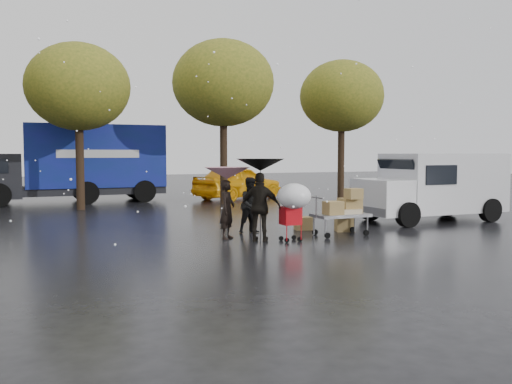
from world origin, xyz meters
name	(u,v)px	position (x,y,z in m)	size (l,w,h in m)	color
ground	(267,241)	(0.00, 0.00, 0.00)	(90.00, 90.00, 0.00)	black
person_pink	(227,209)	(-0.79, 0.74, 0.76)	(0.55, 0.36, 1.52)	black
person_middle	(252,205)	(0.20, 1.44, 0.77)	(0.75, 0.59, 1.55)	black
person_black	(260,207)	(-0.19, -0.01, 0.87)	(1.01, 0.42, 1.73)	black
umbrella_pink	(227,173)	(-0.79, 0.74, 1.70)	(1.18, 1.18, 1.85)	#4C4C4C
umbrella_black	(260,165)	(-0.19, -0.01, 1.92)	(1.20, 1.20, 2.07)	#4C4C4C
vendor_cart	(344,209)	(2.28, 0.05, 0.73)	(1.52, 0.80, 1.27)	slate
shopping_cart	(294,199)	(0.52, -0.42, 1.06)	(0.84, 0.84, 1.46)	#B50A12
white_van	(434,185)	(6.74, 1.61, 1.16)	(4.91, 2.18, 2.20)	silver
blue_truck	(76,164)	(-3.34, 13.41, 1.76)	(8.30, 2.60, 3.50)	navy
box_ground_near	(345,223)	(2.74, 0.70, 0.23)	(0.51, 0.41, 0.46)	olive
box_ground_far	(303,223)	(1.81, 1.44, 0.19)	(0.48, 0.37, 0.37)	olive
yellow_taxi	(238,182)	(4.03, 12.14, 0.82)	(1.93, 4.79, 1.63)	#FFB30D
tree_row	(155,85)	(-0.47, 10.00, 5.02)	(21.60, 4.40, 7.12)	black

